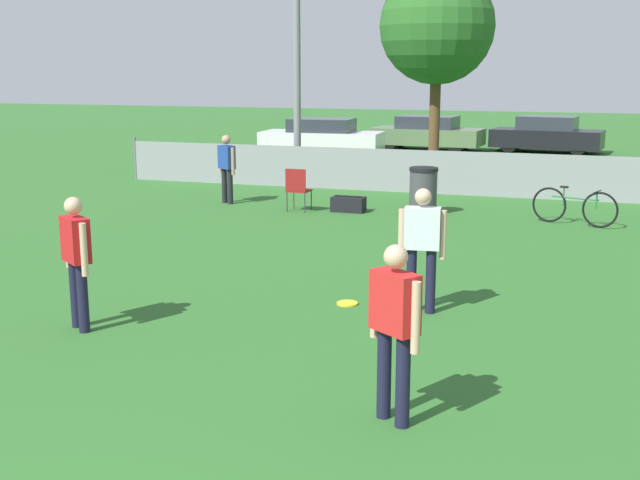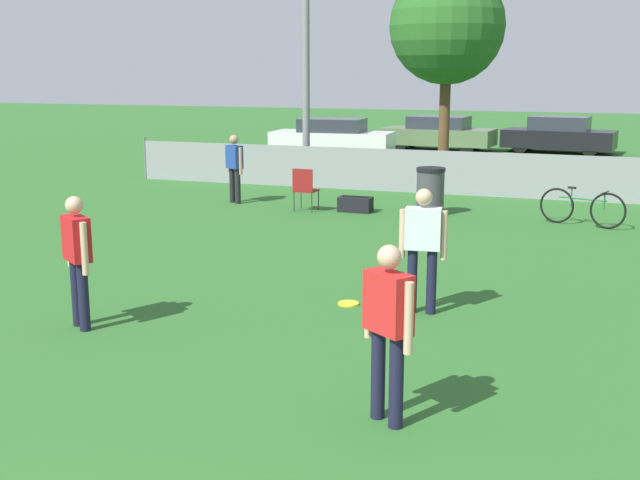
{
  "view_description": "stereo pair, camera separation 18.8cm",
  "coord_description": "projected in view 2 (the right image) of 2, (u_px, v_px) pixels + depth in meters",
  "views": [
    {
      "loc": [
        2.94,
        -2.09,
        3.11
      ],
      "look_at": [
        -0.14,
        7.05,
        1.05
      ],
      "focal_mm": 45.0,
      "sensor_mm": 36.0,
      "label": 1
    },
    {
      "loc": [
        3.11,
        -2.03,
        3.11
      ],
      "look_at": [
        -0.14,
        7.05,
        1.05
      ],
      "focal_mm": 45.0,
      "sensor_mm": 36.0,
      "label": 2
    }
  ],
  "objects": [
    {
      "name": "frisbee_disc",
      "position": [
        348.0,
        303.0,
        10.81
      ],
      "size": [
        0.29,
        0.29,
        0.03
      ],
      "color": "yellow",
      "rests_on": "ground_plane"
    },
    {
      "name": "fence_backline",
      "position": [
        473.0,
        174.0,
        20.0
      ],
      "size": [
        18.91,
        0.07,
        1.21
      ],
      "color": "gray",
      "rests_on": "ground_plane"
    },
    {
      "name": "parked_car_white",
      "position": [
        332.0,
        137.0,
        29.61
      ],
      "size": [
        4.51,
        2.04,
        1.34
      ],
      "rotation": [
        0.0,
        0.0,
        0.06
      ],
      "color": "black",
      "rests_on": "ground_plane"
    },
    {
      "name": "player_receiver_white",
      "position": [
        423.0,
        241.0,
        10.24
      ],
      "size": [
        0.61,
        0.28,
        1.63
      ],
      "rotation": [
        0.0,
        0.0,
        0.13
      ],
      "color": "#191933",
      "rests_on": "ground_plane"
    },
    {
      "name": "parked_car_olive",
      "position": [
        439.0,
        133.0,
        31.33
      ],
      "size": [
        4.39,
        2.12,
        1.32
      ],
      "rotation": [
        0.0,
        0.0,
        -0.08
      ],
      "color": "black",
      "rests_on": "ground_plane"
    },
    {
      "name": "tree_near_pole",
      "position": [
        447.0,
        27.0,
        23.25
      ],
      "size": [
        3.36,
        3.36,
        6.02
      ],
      "color": "brown",
      "rests_on": "ground_plane"
    },
    {
      "name": "spectator_in_blue",
      "position": [
        234.0,
        164.0,
        18.82
      ],
      "size": [
        0.52,
        0.41,
        1.61
      ],
      "rotation": [
        0.0,
        0.0,
        2.61
      ],
      "color": "black",
      "rests_on": "ground_plane"
    },
    {
      "name": "trash_bin",
      "position": [
        430.0,
        191.0,
        17.37
      ],
      "size": [
        0.63,
        0.63,
        1.03
      ],
      "color": "#3F3F44",
      "rests_on": "ground_plane"
    },
    {
      "name": "folding_chair_sideline",
      "position": [
        305.0,
        187.0,
        17.81
      ],
      "size": [
        0.48,
        0.48,
        0.96
      ],
      "rotation": [
        0.0,
        0.0,
        3.13
      ],
      "color": "#333338",
      "rests_on": "ground_plane"
    },
    {
      "name": "parked_car_dark",
      "position": [
        559.0,
        135.0,
        30.32
      ],
      "size": [
        4.25,
        2.16,
        1.37
      ],
      "rotation": [
        0.0,
        0.0,
        -0.12
      ],
      "color": "black",
      "rests_on": "ground_plane"
    },
    {
      "name": "player_thrower_red",
      "position": [
        77.0,
        252.0,
        9.64
      ],
      "size": [
        0.52,
        0.44,
        1.63
      ],
      "rotation": [
        0.0,
        0.0,
        -0.61
      ],
      "color": "#191933",
      "rests_on": "ground_plane"
    },
    {
      "name": "bicycle_sideline",
      "position": [
        582.0,
        207.0,
        16.16
      ],
      "size": [
        1.7,
        0.65,
        0.78
      ],
      "rotation": [
        0.0,
        0.0,
        -0.32
      ],
      "color": "black",
      "rests_on": "ground_plane"
    },
    {
      "name": "gear_bag_sideline",
      "position": [
        355.0,
        204.0,
        17.83
      ],
      "size": [
        0.73,
        0.4,
        0.35
      ],
      "color": "black",
      "rests_on": "ground_plane"
    },
    {
      "name": "player_defender_red",
      "position": [
        388.0,
        321.0,
        7.01
      ],
      "size": [
        0.52,
        0.44,
        1.63
      ],
      "rotation": [
        0.0,
        0.0,
        -0.61
      ],
      "color": "#191933",
      "rests_on": "ground_plane"
    }
  ]
}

